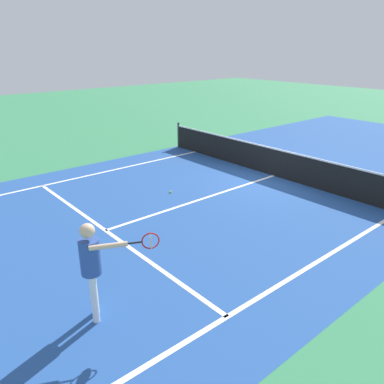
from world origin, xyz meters
name	(u,v)px	position (x,y,z in m)	size (l,w,h in m)	color
ground_plane	(274,176)	(0.00, 0.00, 0.00)	(60.00, 60.00, 0.00)	#337F51
court_surface_inbounds	(274,176)	(0.00, 0.00, 0.00)	(10.62, 24.40, 0.00)	#234C93
line_sideline_left	(57,183)	(-4.11, -5.95, 0.00)	(0.10, 11.89, 0.01)	white
line_sideline_right	(246,305)	(4.11, -5.95, 0.00)	(0.10, 11.89, 0.01)	white
line_service_near	(106,230)	(0.00, -6.40, 0.00)	(8.22, 0.10, 0.01)	white
line_center_service	(204,198)	(0.00, -3.20, 0.00)	(0.10, 6.40, 0.01)	white
net	(275,162)	(0.00, 0.00, 0.49)	(10.52, 0.09, 1.07)	#33383D
player_near	(92,261)	(2.74, -8.01, 1.06)	(0.86, 1.05, 1.69)	white
tennis_ball_mid_court	(170,192)	(-0.99, -3.68, 0.03)	(0.07, 0.07, 0.07)	#CCE033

